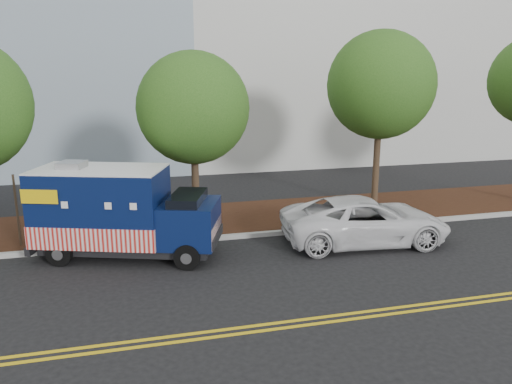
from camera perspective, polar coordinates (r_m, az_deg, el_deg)
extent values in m
plane|color=black|center=(15.17, -7.92, -7.50)|extent=(120.00, 120.00, 0.00)
cube|color=#9E9E99|center=(16.45, -8.50, -5.53)|extent=(120.00, 0.18, 0.15)
cube|color=black|center=(18.44, -9.19, -3.43)|extent=(120.00, 4.00, 0.15)
cube|color=gold|center=(11.16, -5.16, -15.58)|extent=(120.00, 0.10, 0.01)
cube|color=gold|center=(10.94, -4.94, -16.21)|extent=(120.00, 0.10, 0.01)
cylinder|color=#38281C|center=(17.54, -6.94, 1.05)|extent=(0.26, 0.26, 3.28)
sphere|color=#255317|center=(17.17, -7.19, 9.52)|extent=(3.80, 3.80, 3.80)
cylinder|color=#38281C|center=(20.67, 13.60, 3.51)|extent=(0.26, 0.26, 3.86)
sphere|color=#255317|center=(20.38, 14.07, 11.78)|extent=(4.19, 4.19, 4.19)
cube|color=#473828|center=(17.02, -25.63, -2.15)|extent=(0.06, 0.06, 2.40)
cube|color=black|center=(15.54, -14.21, -5.82)|extent=(5.21, 3.18, 0.25)
cube|color=#091641|center=(15.46, -17.26, -1.40)|extent=(4.16, 3.12, 2.12)
cube|color=#B9120B|center=(15.67, -17.06, -4.05)|extent=(4.21, 3.18, 0.66)
cube|color=white|center=(15.23, -17.54, 2.51)|extent=(4.16, 3.12, 0.05)
cube|color=#B7B7BA|center=(15.52, -20.29, 2.93)|extent=(0.90, 0.90, 0.19)
cube|color=#091641|center=(14.83, -7.57, -3.47)|extent=(2.12, 2.31, 1.23)
cube|color=black|center=(14.68, -7.81, -1.27)|extent=(1.39, 1.91, 0.57)
cube|color=black|center=(14.81, -4.43, -5.10)|extent=(0.64, 1.69, 0.26)
cube|color=black|center=(16.58, -23.09, -5.19)|extent=(0.79, 1.93, 0.25)
cube|color=#B7B7BA|center=(16.23, -23.41, -1.06)|extent=(0.55, 1.51, 1.68)
cube|color=#B7B7BA|center=(16.31, -15.07, -0.33)|extent=(1.51, 0.55, 0.97)
cube|color=yellow|center=(14.98, -23.56, -0.50)|extent=(1.01, 0.36, 0.40)
cube|color=yellow|center=(16.81, -20.27, 1.24)|extent=(1.01, 0.36, 0.40)
cylinder|color=black|center=(14.22, -7.87, -7.37)|extent=(0.78, 0.47, 0.74)
cylinder|color=black|center=(15.88, -6.50, -5.05)|extent=(0.78, 0.47, 0.74)
cylinder|color=black|center=(15.42, -21.53, -6.53)|extent=(0.78, 0.47, 0.74)
cylinder|color=black|center=(16.96, -18.92, -4.50)|extent=(0.78, 0.47, 0.74)
imported|color=white|center=(16.49, 12.36, -3.20)|extent=(5.59, 2.98, 1.50)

